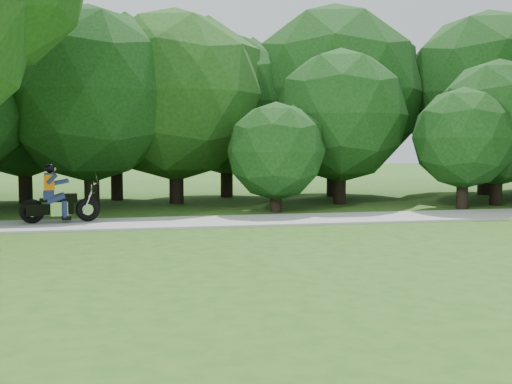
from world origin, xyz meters
name	(u,v)px	position (x,y,z in m)	size (l,w,h in m)	color
ground	(498,283)	(0.00, 0.00, 0.00)	(100.00, 100.00, 0.00)	#275B1A
walkway	(331,219)	(0.00, 8.00, 0.03)	(60.00, 2.20, 0.06)	#A8A8A3
tree_line	(277,100)	(0.04, 14.52, 3.65)	(39.48, 12.31, 7.73)	black
touring_motorcycle	(55,201)	(-7.28, 8.37, 0.61)	(2.00, 0.74, 1.52)	black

